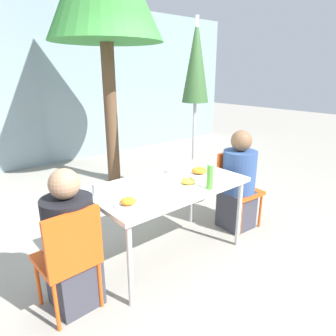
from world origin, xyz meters
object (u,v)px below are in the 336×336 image
Objects in this scene: bottle at (210,177)px; salad_bowl at (174,170)px; person_right at (238,184)px; closed_umbrella at (196,70)px; chair_right at (236,183)px; drinking_cup at (96,189)px; chair_left at (70,254)px; person_left at (71,245)px.

salad_bowl is (0.05, 0.54, -0.09)m from bottle.
person_right is 0.48× the size of closed_umbrella.
chair_right is at bearing -14.88° from salad_bowl.
person_right reaches higher than bottle.
chair_right is 0.85m from salad_bowl.
person_right is at bearing -9.18° from drinking_cup.
chair_left is 0.76× the size of person_right.
chair_left is 0.78× the size of person_left.
closed_umbrella is at bearing -95.23° from chair_right.
chair_right reaches higher than drinking_cup.
closed_umbrella is (0.15, 0.84, 1.25)m from chair_right.
person_left is at bearing 165.34° from bottle.
bottle reaches higher than chair_left.
chair_left is 0.10m from person_left.
person_right is at bearing 58.07° from chair_right.
chair_left reaches higher than drinking_cup.
chair_right is at bearing -6.31° from drinking_cup.
person_left is 1.26m from bottle.
closed_umbrella is 1.77m from bottle.
person_left is at bearing 5.55° from chair_right.
closed_umbrella is at bearing -97.81° from person_right.
salad_bowl is (1.22, 0.23, 0.27)m from person_left.
chair_right is at bearing -1.13° from person_left.
chair_left is 1.29m from bottle.
drinking_cup is at bearing 30.26° from person_left.
person_right is (-0.06, -0.08, 0.03)m from chair_right.
person_right is at bearing -102.58° from closed_umbrella.
chair_left is 0.36× the size of closed_umbrella.
person_left reaches higher than chair_left.
bottle is 1.65× the size of salad_bowl.
chair_right is at bearing 1.14° from chair_left.
chair_right is at bearing -99.99° from closed_umbrella.
person_right is (1.94, -0.05, 0.02)m from person_left.
chair_right is 0.36× the size of closed_umbrella.
person_right reaches higher than chair_left.
closed_umbrella is at bearing 20.01° from drinking_cup.
chair_right is 0.76× the size of person_right.
person_left is at bearing 3.34° from person_right.
bottle is at bearing -31.88° from drinking_cup.
salad_bowl is at bearing -16.59° from person_right.
closed_umbrella reaches higher than bottle.
chair_left is 2.70m from closed_umbrella.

